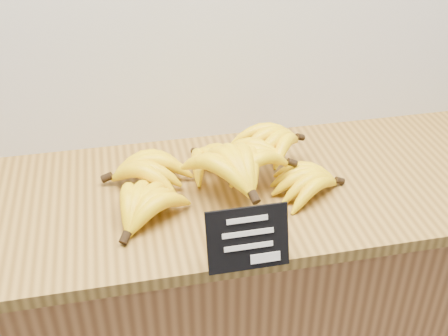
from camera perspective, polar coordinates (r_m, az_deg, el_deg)
counter at (r=1.65m, az=-0.37°, el=-15.77°), size 1.42×0.50×0.90m
counter_top at (r=1.34m, az=-0.44°, el=-2.61°), size 1.57×0.54×0.03m
chalkboard_sign at (r=1.09m, az=2.44°, el=-7.21°), size 0.16×0.04×0.13m
banana_pile at (r=1.29m, az=-1.09°, el=-0.24°), size 0.60×0.35×0.13m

